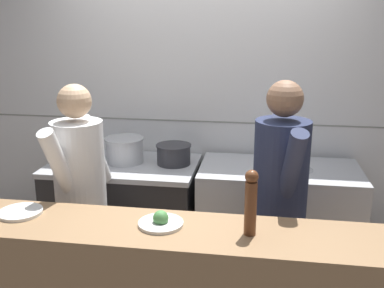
{
  "coord_description": "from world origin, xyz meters",
  "views": [
    {
      "loc": [
        0.47,
        -2.36,
        1.98
      ],
      "look_at": [
        0.01,
        0.58,
        1.15
      ],
      "focal_mm": 42.0,
      "sensor_mm": 36.0,
      "label": 1
    }
  ],
  "objects_px": {
    "stock_pot": "(74,153)",
    "pepper_mill": "(251,201)",
    "sauce_pot": "(125,149)",
    "braising_pot": "(174,154)",
    "oven_range": "(125,213)",
    "plated_dish_main": "(21,212)",
    "chef_sous": "(279,198)",
    "mixing_bowl_steel": "(294,164)",
    "chef_head_cook": "(81,194)",
    "plated_dish_appetiser": "(161,222)"
  },
  "relations": [
    {
      "from": "stock_pot",
      "to": "pepper_mill",
      "type": "distance_m",
      "value": 1.88
    },
    {
      "from": "sauce_pot",
      "to": "braising_pot",
      "type": "bearing_deg",
      "value": 2.31
    },
    {
      "from": "oven_range",
      "to": "sauce_pot",
      "type": "relative_size",
      "value": 3.79
    },
    {
      "from": "plated_dish_main",
      "to": "chef_sous",
      "type": "xyz_separation_m",
      "value": [
        1.41,
        0.55,
        -0.05
      ]
    },
    {
      "from": "oven_range",
      "to": "mixing_bowl_steel",
      "type": "height_order",
      "value": "mixing_bowl_steel"
    },
    {
      "from": "braising_pot",
      "to": "chef_sous",
      "type": "height_order",
      "value": "chef_sous"
    },
    {
      "from": "pepper_mill",
      "to": "chef_head_cook",
      "type": "height_order",
      "value": "chef_head_cook"
    },
    {
      "from": "sauce_pot",
      "to": "pepper_mill",
      "type": "distance_m",
      "value": 1.65
    },
    {
      "from": "plated_dish_appetiser",
      "to": "pepper_mill",
      "type": "bearing_deg",
      "value": -3.7
    },
    {
      "from": "oven_range",
      "to": "stock_pot",
      "type": "xyz_separation_m",
      "value": [
        -0.39,
        -0.04,
        0.51
      ]
    },
    {
      "from": "mixing_bowl_steel",
      "to": "plated_dish_appetiser",
      "type": "relative_size",
      "value": 1.25
    },
    {
      "from": "sauce_pot",
      "to": "plated_dish_main",
      "type": "xyz_separation_m",
      "value": [
        -0.21,
        -1.23,
        -0.01
      ]
    },
    {
      "from": "chef_head_cook",
      "to": "braising_pot",
      "type": "bearing_deg",
      "value": 69.7
    },
    {
      "from": "oven_range",
      "to": "pepper_mill",
      "type": "distance_m",
      "value": 1.76
    },
    {
      "from": "stock_pot",
      "to": "braising_pot",
      "type": "relative_size",
      "value": 0.91
    },
    {
      "from": "stock_pot",
      "to": "chef_sous",
      "type": "bearing_deg",
      "value": -20.8
    },
    {
      "from": "stock_pot",
      "to": "chef_sous",
      "type": "xyz_separation_m",
      "value": [
        1.6,
        -0.61,
        -0.04
      ]
    },
    {
      "from": "stock_pot",
      "to": "chef_head_cook",
      "type": "bearing_deg",
      "value": -63.96
    },
    {
      "from": "stock_pot",
      "to": "plated_dish_appetiser",
      "type": "xyz_separation_m",
      "value": [
        0.97,
        -1.17,
        0.02
      ]
    },
    {
      "from": "oven_range",
      "to": "plated_dish_main",
      "type": "height_order",
      "value": "plated_dish_main"
    },
    {
      "from": "stock_pot",
      "to": "mixing_bowl_steel",
      "type": "relative_size",
      "value": 0.87
    },
    {
      "from": "plated_dish_appetiser",
      "to": "pepper_mill",
      "type": "distance_m",
      "value": 0.48
    },
    {
      "from": "sauce_pot",
      "to": "braising_pot",
      "type": "relative_size",
      "value": 1.11
    },
    {
      "from": "braising_pot",
      "to": "mixing_bowl_steel",
      "type": "distance_m",
      "value": 0.93
    },
    {
      "from": "braising_pot",
      "to": "pepper_mill",
      "type": "xyz_separation_m",
      "value": [
        0.64,
        -1.29,
        0.18
      ]
    },
    {
      "from": "plated_dish_main",
      "to": "chef_head_cook",
      "type": "bearing_deg",
      "value": 72.77
    },
    {
      "from": "stock_pot",
      "to": "sauce_pot",
      "type": "distance_m",
      "value": 0.4
    },
    {
      "from": "chef_sous",
      "to": "stock_pot",
      "type": "bearing_deg",
      "value": 145.69
    },
    {
      "from": "pepper_mill",
      "to": "chef_head_cook",
      "type": "bearing_deg",
      "value": 154.55
    },
    {
      "from": "plated_dish_main",
      "to": "chef_sous",
      "type": "bearing_deg",
      "value": 21.16
    },
    {
      "from": "oven_range",
      "to": "chef_head_cook",
      "type": "distance_m",
      "value": 0.85
    },
    {
      "from": "plated_dish_main",
      "to": "pepper_mill",
      "type": "distance_m",
      "value": 1.26
    },
    {
      "from": "mixing_bowl_steel",
      "to": "pepper_mill",
      "type": "bearing_deg",
      "value": -103.16
    },
    {
      "from": "plated_dish_appetiser",
      "to": "chef_head_cook",
      "type": "bearing_deg",
      "value": 142.46
    },
    {
      "from": "stock_pot",
      "to": "chef_head_cook",
      "type": "height_order",
      "value": "chef_head_cook"
    },
    {
      "from": "plated_dish_main",
      "to": "plated_dish_appetiser",
      "type": "height_order",
      "value": "plated_dish_appetiser"
    },
    {
      "from": "chef_head_cook",
      "to": "sauce_pot",
      "type": "bearing_deg",
      "value": 95.75
    },
    {
      "from": "pepper_mill",
      "to": "chef_head_cook",
      "type": "distance_m",
      "value": 1.24
    },
    {
      "from": "sauce_pot",
      "to": "pepper_mill",
      "type": "height_order",
      "value": "pepper_mill"
    },
    {
      "from": "mixing_bowl_steel",
      "to": "plated_dish_main",
      "type": "relative_size",
      "value": 1.24
    },
    {
      "from": "stock_pot",
      "to": "pepper_mill",
      "type": "height_order",
      "value": "pepper_mill"
    },
    {
      "from": "oven_range",
      "to": "plated_dish_main",
      "type": "xyz_separation_m",
      "value": [
        -0.2,
        -1.19,
        0.53
      ]
    },
    {
      "from": "oven_range",
      "to": "stock_pot",
      "type": "relative_size",
      "value": 4.64
    },
    {
      "from": "chef_sous",
      "to": "oven_range",
      "type": "bearing_deg",
      "value": 138.38
    },
    {
      "from": "oven_range",
      "to": "plated_dish_main",
      "type": "distance_m",
      "value": 1.32
    },
    {
      "from": "braising_pot",
      "to": "mixing_bowl_steel",
      "type": "relative_size",
      "value": 0.96
    },
    {
      "from": "braising_pot",
      "to": "plated_dish_appetiser",
      "type": "bearing_deg",
      "value": -81.78
    },
    {
      "from": "braising_pot",
      "to": "chef_sous",
      "type": "xyz_separation_m",
      "value": [
        0.8,
        -0.69,
        -0.04
      ]
    },
    {
      "from": "stock_pot",
      "to": "plated_dish_main",
      "type": "xyz_separation_m",
      "value": [
        0.18,
        -1.15,
        0.01
      ]
    },
    {
      "from": "plated_dish_main",
      "to": "chef_sous",
      "type": "distance_m",
      "value": 1.51
    }
  ]
}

